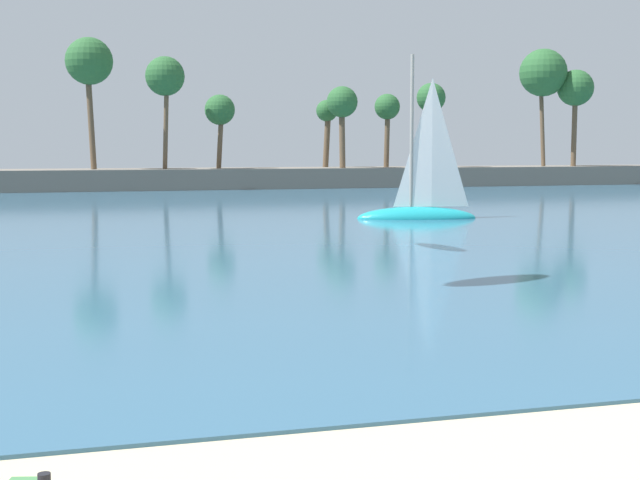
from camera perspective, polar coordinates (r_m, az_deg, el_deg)
The scene contains 3 objects.
sea at distance 63.75m, azimuth -13.78°, elevation 2.59°, with size 220.00×105.37×0.06m, color #33607F.
palm_headland at distance 76.23m, azimuth -12.43°, elevation 5.49°, with size 108.30×6.06×12.87m.
sailboat_mid_bay at distance 45.27m, azimuth 6.44°, elevation 2.40°, with size 6.36×3.04×8.87m.
Camera 1 is at (-2.05, -2.05, 3.78)m, focal length 49.53 mm.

